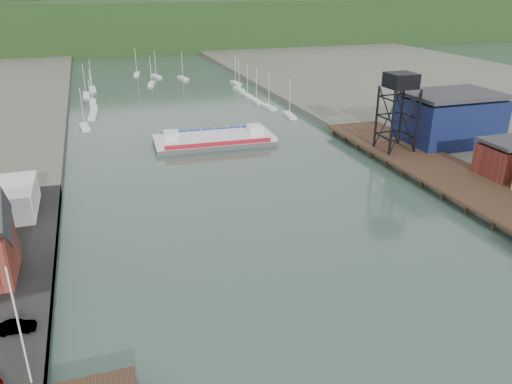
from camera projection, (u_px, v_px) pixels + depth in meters
east_pier at (440, 169)px, 95.59m from camera, size 14.00×70.00×2.45m
flagpole at (19, 328)px, 42.51m from camera, size 0.16×0.16×12.00m
lift_tower at (400, 85)px, 101.09m from camera, size 6.50×6.50×16.00m
blue_shed at (450, 119)px, 110.49m from camera, size 20.50×14.50×11.30m
marina_sailboats at (170, 94)px, 167.42m from camera, size 57.71×92.65×0.90m
distant_hills at (119, 27)px, 305.09m from camera, size 500.00×120.00×80.00m
chain_ferry at (214, 140)px, 116.20m from camera, size 27.94×12.25×3.96m
car_west_b at (16, 327)px, 51.10m from camera, size 3.84×1.58×1.24m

